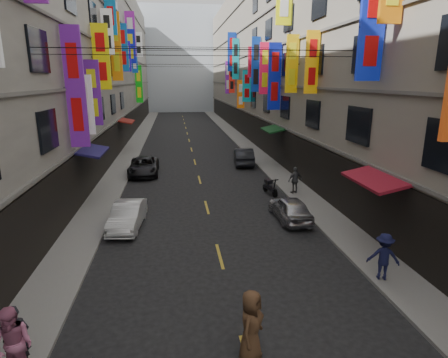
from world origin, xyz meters
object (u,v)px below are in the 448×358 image
object	(u,v)px
pedestrian_lnear	(17,339)
pedestrian_lfar	(13,346)
pedestrian_rfar	(295,180)
pedestrian_crossing	(251,326)
car_left_far	(144,166)
pedestrian_rnear	(384,256)
scooter_far_right	(270,187)
car_left_mid	(127,216)
car_right_mid	(290,208)
car_right_far	(244,156)

from	to	relation	value
pedestrian_lnear	pedestrian_lfar	xyz separation A→B (m)	(0.11, -0.44, 0.13)
pedestrian_rfar	pedestrian_crossing	bearing A→B (deg)	48.97
pedestrian_rfar	pedestrian_crossing	world-z (taller)	pedestrian_crossing
car_left_far	pedestrian_rnear	distance (m)	19.18
scooter_far_right	car_left_mid	size ratio (longest dim) A/B	0.48
car_left_mid	car_right_mid	xyz separation A→B (m)	(8.00, -0.00, 0.00)
pedestrian_lnear	pedestrian_rfar	world-z (taller)	pedestrian_rfar
car_left_far	pedestrian_rnear	bearing A→B (deg)	-61.02
pedestrian_crossing	car_right_far	bearing A→B (deg)	22.07
car_left_far	pedestrian_lnear	world-z (taller)	pedestrian_lnear
scooter_far_right	car_right_far	size ratio (longest dim) A/B	0.42
car_left_far	pedestrian_rfar	bearing A→B (deg)	-34.28
pedestrian_rfar	pedestrian_lfar	bearing A→B (deg)	32.21
car_left_mid	pedestrian_crossing	size ratio (longest dim) A/B	1.96
pedestrian_lnear	pedestrian_crossing	bearing A→B (deg)	-11.87
scooter_far_right	car_left_far	size ratio (longest dim) A/B	0.39
scooter_far_right	pedestrian_lfar	world-z (taller)	pedestrian_lfar
scooter_far_right	car_right_far	distance (m)	8.49
scooter_far_right	car_left_far	bearing A→B (deg)	-49.50
scooter_far_right	pedestrian_lfar	distance (m)	16.84
car_right_mid	car_left_far	bearing A→B (deg)	-54.32
pedestrian_rnear	pedestrian_crossing	bearing A→B (deg)	52.42
car_left_far	pedestrian_crossing	xyz separation A→B (m)	(4.09, -19.82, 0.31)
pedestrian_lfar	car_left_mid	bearing A→B (deg)	94.45
scooter_far_right	car_left_mid	world-z (taller)	car_left_mid
pedestrian_rnear	pedestrian_crossing	world-z (taller)	pedestrian_crossing
car_left_far	car_left_mid	bearing A→B (deg)	-90.37
car_right_mid	pedestrian_lfar	world-z (taller)	pedestrian_lfar
car_left_far	pedestrian_rnear	size ratio (longest dim) A/B	2.74
car_left_mid	pedestrian_rnear	bearing A→B (deg)	-28.15
car_right_far	pedestrian_rnear	bearing A→B (deg)	99.87
car_right_far	pedestrian_rfar	size ratio (longest dim) A/B	2.55
pedestrian_rnear	pedestrian_rfar	xyz separation A→B (m)	(0.16, 10.29, -0.01)
scooter_far_right	pedestrian_rnear	size ratio (longest dim) A/B	1.07
scooter_far_right	pedestrian_lnear	distance (m)	16.54
car_right_mid	pedestrian_rnear	xyz separation A→B (m)	(1.40, -6.22, 0.34)
car_right_far	pedestrian_rfar	xyz separation A→B (m)	(1.56, -8.84, 0.25)
car_right_far	pedestrian_lfar	world-z (taller)	pedestrian_lfar
scooter_far_right	car_right_mid	xyz separation A→B (m)	(-0.09, -4.42, 0.17)
scooter_far_right	car_right_mid	world-z (taller)	car_right_mid
car_right_mid	pedestrian_rnear	distance (m)	6.39
car_left_mid	car_left_far	xyz separation A→B (m)	(0.00, 10.49, 0.03)
car_right_far	pedestrian_lnear	size ratio (longest dim) A/B	2.58
pedestrian_lnear	pedestrian_crossing	distance (m)	5.61
car_left_mid	car_left_far	bearing A→B (deg)	95.38
pedestrian_rfar	pedestrian_rnear	bearing A→B (deg)	70.28
scooter_far_right	pedestrian_rfar	distance (m)	1.60
scooter_far_right	car_right_far	world-z (taller)	car_right_far
pedestrian_rnear	pedestrian_lnear	bearing A→B (deg)	36.62
car_left_mid	car_left_far	size ratio (longest dim) A/B	0.81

